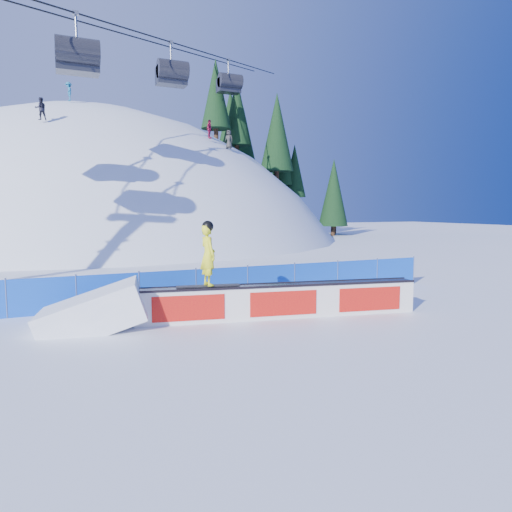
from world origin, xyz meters
name	(u,v)px	position (x,y,z in m)	size (l,w,h in m)	color
ground	(207,338)	(0.00, 0.00, 0.00)	(160.00, 160.00, 0.00)	white
snow_hill	(98,396)	(0.00, 42.00, -18.00)	(64.00, 64.00, 64.00)	white
treeline	(275,149)	(21.72, 40.77, 10.69)	(17.86, 12.39, 20.81)	#372216
safety_fence	(168,288)	(0.00, 4.50, 0.60)	(22.05, 0.05, 1.30)	blue
chairlift	(159,41)	(4.74, 27.49, 16.89)	(40.80, 41.70, 22.00)	gray
rail_box	(281,301)	(2.78, 1.26, 0.52)	(8.78, 2.16, 1.06)	silver
snow_ramp	(94,328)	(-2.64, 2.23, 0.00)	(2.80, 1.86, 1.05)	white
snowboarder	(208,254)	(0.56, 1.65, 2.02)	(1.90, 0.71, 1.95)	black
distant_skiers	(128,114)	(2.47, 30.05, 11.44)	(16.20, 8.53, 5.93)	black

